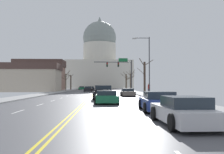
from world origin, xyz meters
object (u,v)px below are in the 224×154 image
object	(u,v)px
sedan_near_02	(128,92)
sedan_oncoming_01	(91,89)
sedan_oncoming_02	(82,88)
pickup_truck_near_03	(103,93)
sedan_oncoming_00	(88,89)
sedan_near_04	(106,97)
signal_gantry	(121,68)
pedestrian_00	(149,88)
sedan_near_06	(183,112)
sedan_near_05	(158,102)
street_lamp_right	(147,61)
sedan_near_01	(102,91)
sedan_near_00	(104,91)

from	to	relation	value
sedan_near_02	sedan_oncoming_01	xyz separation A→B (m)	(-7.01, 34.86, 0.04)
sedan_oncoming_01	sedan_oncoming_02	distance (m)	13.12
pickup_truck_near_03	sedan_oncoming_00	distance (m)	33.11
sedan_near_04	sedan_oncoming_02	world-z (taller)	sedan_oncoming_02
signal_gantry	sedan_near_04	distance (m)	29.98
sedan_oncoming_02	sedan_oncoming_00	bearing A→B (deg)	-81.03
sedan_near_02	pedestrian_00	size ratio (longest dim) A/B	2.55
sedan_near_06	pedestrian_00	size ratio (longest dim) A/B	2.64
sedan_oncoming_00	pedestrian_00	bearing A→B (deg)	-66.99
pickup_truck_near_03	sedan_near_05	bearing A→B (deg)	-75.25
sedan_near_05	pedestrian_00	world-z (taller)	pedestrian_00
street_lamp_right	signal_gantry	bearing A→B (deg)	98.29
signal_gantry	sedan_near_04	bearing A→B (deg)	-96.66
sedan_near_04	street_lamp_right	bearing A→B (deg)	64.80
sedan_near_02	sedan_near_06	size ratio (longest dim) A/B	0.97
sedan_near_02	sedan_near_06	xyz separation A→B (m)	(-0.29, -25.75, 0.01)
street_lamp_right	sedan_near_02	world-z (taller)	street_lamp_right
sedan_near_06	sedan_oncoming_01	xyz separation A→B (m)	(-6.71, 60.61, 0.03)
sedan_near_01	sedan_oncoming_01	bearing A→B (deg)	96.71
sedan_near_01	pickup_truck_near_03	size ratio (longest dim) A/B	0.84
sedan_near_06	sedan_oncoming_02	xyz separation A→B (m)	(-10.37, 73.22, -0.00)
street_lamp_right	sedan_near_01	bearing A→B (deg)	129.57
sedan_near_01	pedestrian_00	xyz separation A→B (m)	(6.94, -5.47, 0.52)
sedan_near_04	pickup_truck_near_03	bearing A→B (deg)	92.46
signal_gantry	pedestrian_00	world-z (taller)	signal_gantry
sedan_near_06	sedan_oncoming_02	bearing A→B (deg)	98.06
sedan_near_04	pedestrian_00	xyz separation A→B (m)	(6.54, 14.68, 0.56)
sedan_oncoming_00	sedan_oncoming_01	world-z (taller)	sedan_oncoming_00
sedan_near_02	sedan_near_06	world-z (taller)	sedan_near_06
sedan_near_01	sedan_near_02	distance (m)	7.39
street_lamp_right	sedan_near_02	bearing A→B (deg)	155.66
sedan_near_01	sedan_near_02	size ratio (longest dim) A/B	1.05
pickup_truck_near_03	sedan_oncoming_01	distance (m)	42.22
sedan_near_00	pickup_truck_near_03	world-z (taller)	pickup_truck_near_03
sedan_near_04	sedan_near_01	bearing A→B (deg)	91.14
street_lamp_right	sedan_near_00	xyz separation A→B (m)	(-5.99, 13.27, -4.49)
sedan_near_01	pickup_truck_near_03	distance (m)	13.64
signal_gantry	sedan_oncoming_02	bearing A→B (deg)	108.83
sedan_near_00	street_lamp_right	bearing A→B (deg)	-65.71
signal_gantry	street_lamp_right	distance (m)	17.07
sedan_near_04	sedan_oncoming_00	xyz separation A→B (m)	(-3.96, 39.41, 0.04)
sedan_near_02	sedan_oncoming_02	size ratio (longest dim) A/B	0.99
signal_gantry	sedan_near_01	distance (m)	11.02
pickup_truck_near_03	sedan_oncoming_01	xyz separation A→B (m)	(-3.47, 42.07, -0.13)
signal_gantry	sedan_oncoming_00	world-z (taller)	signal_gantry
sedan_near_02	pedestrian_00	bearing A→B (deg)	16.23
sedan_near_00	pedestrian_00	xyz separation A→B (m)	(6.64, -11.12, 0.58)
sedan_near_00	sedan_near_05	bearing A→B (deg)	-84.27
sedan_oncoming_01	sedan_near_02	bearing A→B (deg)	-78.64
sedan_near_01	sedan_oncoming_01	distance (m)	28.63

